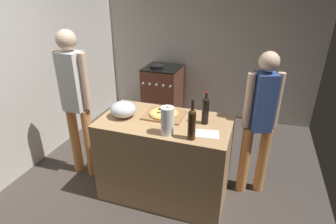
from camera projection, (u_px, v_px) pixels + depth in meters
ground_plane at (171, 156)px, 3.76m from camera, size 3.81×3.57×0.02m
kitchen_wall_rear at (200, 39)px, 4.52m from camera, size 3.81×0.10×2.60m
kitchen_wall_left at (54, 52)px, 3.68m from camera, size 0.10×3.57×2.60m
counter at (165, 158)px, 2.91m from camera, size 1.31×0.71×0.90m
cutting_board at (164, 115)px, 2.81m from camera, size 0.40×0.32×0.02m
pizza at (164, 113)px, 2.80m from camera, size 0.30×0.30×0.03m
mixing_bowl at (123, 109)px, 2.77m from camera, size 0.26×0.26×0.16m
paper_towel_roll at (168, 121)px, 2.43m from camera, size 0.12×0.12×0.27m
wine_bottle_clear at (205, 110)px, 2.60m from camera, size 0.07×0.07×0.33m
wine_bottle_green at (192, 123)px, 2.33m from camera, size 0.07×0.07×0.37m
recipe_sheet at (207, 134)px, 2.48m from camera, size 0.23×0.18×0.00m
stove at (163, 92)px, 4.69m from camera, size 0.58×0.60×0.93m
person_in_stripes at (75, 97)px, 3.00m from camera, size 0.40×0.21×1.73m
person_in_red at (260, 119)px, 2.76m from camera, size 0.34×0.26×1.58m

